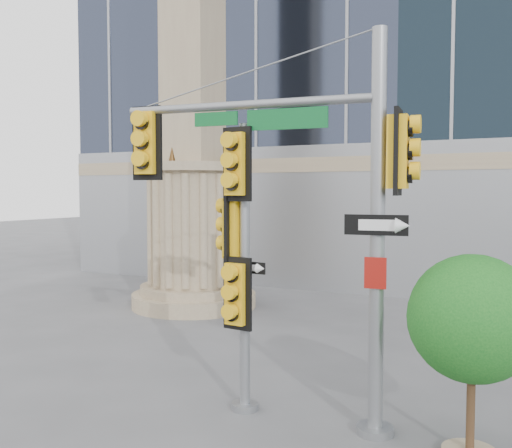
% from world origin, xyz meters
% --- Properties ---
extents(ground, '(120.00, 120.00, 0.00)m').
position_xyz_m(ground, '(0.00, 0.00, 0.00)').
color(ground, '#545456').
rests_on(ground, ground).
extents(monument, '(4.40, 4.40, 16.60)m').
position_xyz_m(monument, '(-6.00, 9.00, 5.52)').
color(monument, '#9B8469').
rests_on(monument, ground).
extents(main_signal_pole, '(5.29, 0.95, 6.81)m').
position_xyz_m(main_signal_pole, '(1.33, 1.21, 4.22)').
color(main_signal_pole, slate).
rests_on(main_signal_pole, ground).
extents(secondary_signal_pole, '(0.93, 0.75, 5.37)m').
position_xyz_m(secondary_signal_pole, '(-0.00, 1.18, 3.15)').
color(secondary_signal_pole, slate).
rests_on(secondary_signal_pole, ground).
extents(street_tree, '(2.03, 1.98, 3.17)m').
position_xyz_m(street_tree, '(4.12, 1.22, 2.08)').
color(street_tree, '#9B8469').
rests_on(street_tree, ground).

